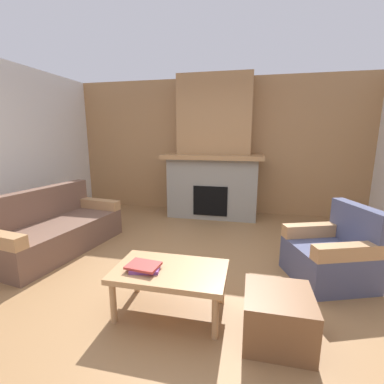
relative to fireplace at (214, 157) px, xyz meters
name	(u,v)px	position (x,y,z in m)	size (l,w,h in m)	color
ground	(179,281)	(0.00, -2.62, -1.16)	(9.00, 9.00, 0.00)	olive
wall_back_wood_panel	(216,147)	(0.00, 0.38, 0.19)	(6.00, 0.12, 2.70)	#A87A4C
fireplace	(214,157)	(0.00, 0.00, 0.00)	(1.90, 0.82, 2.70)	gray
couch	(54,230)	(-1.94, -2.17, -0.88)	(1.10, 1.91, 0.85)	brown
armchair	(332,255)	(1.65, -2.21, -0.87)	(0.97, 0.97, 0.85)	#474C6B
coffee_table	(170,274)	(0.06, -3.15, -0.79)	(1.00, 0.60, 0.43)	tan
ottoman	(278,317)	(0.98, -3.29, -0.96)	(0.52, 0.52, 0.40)	brown
book_stack_near_edge	(145,267)	(-0.16, -3.21, -0.71)	(0.31, 0.25, 0.05)	#7A3D84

